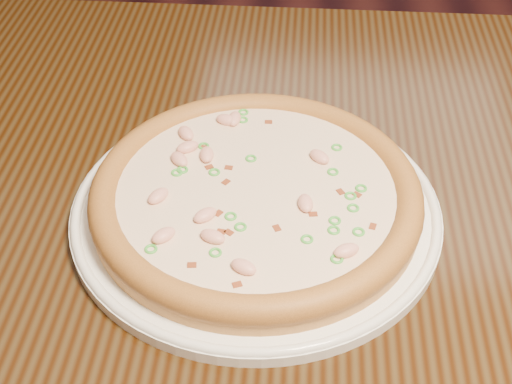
{
  "coord_description": "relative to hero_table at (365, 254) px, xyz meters",
  "views": [
    {
      "loc": [
        -0.35,
        -0.92,
        1.24
      ],
      "look_at": [
        -0.38,
        -0.4,
        0.78
      ],
      "focal_mm": 50.0,
      "sensor_mm": 36.0,
      "label": 1
    }
  ],
  "objects": [
    {
      "name": "plate",
      "position": [
        -0.12,
        -0.05,
        0.11
      ],
      "size": [
        0.36,
        0.36,
        0.02
      ],
      "color": "white",
      "rests_on": "hero_table"
    },
    {
      "name": "hero_table",
      "position": [
        0.0,
        0.0,
        0.0
      ],
      "size": [
        1.2,
        0.8,
        0.75
      ],
      "color": "black",
      "rests_on": "ground"
    },
    {
      "name": "ground",
      "position": [
        0.26,
        0.35,
        -0.65
      ],
      "size": [
        9.0,
        9.0,
        0.0
      ],
      "primitive_type": "plane",
      "color": "black"
    },
    {
      "name": "pizza",
      "position": [
        -0.12,
        -0.05,
        0.13
      ],
      "size": [
        0.32,
        0.32,
        0.03
      ],
      "color": "#C08440",
      "rests_on": "plate"
    }
  ]
}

